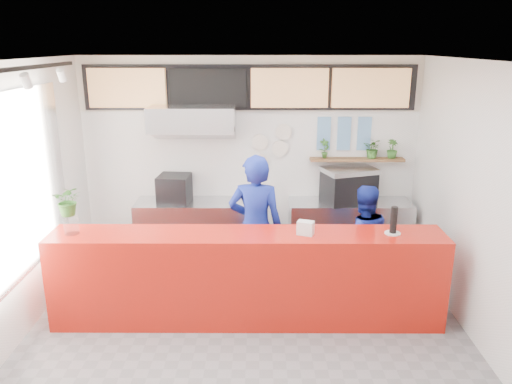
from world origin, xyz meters
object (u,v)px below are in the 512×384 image
at_px(service_counter, 247,277).
at_px(panini_oven, 174,189).
at_px(espresso_machine, 348,187).
at_px(pepper_mill, 394,220).
at_px(staff_center, 256,227).
at_px(staff_right, 362,242).

height_order(service_counter, panini_oven, panini_oven).
xyz_separation_m(service_counter, espresso_machine, (1.46, 1.80, 0.58)).
bearing_deg(pepper_mill, staff_center, 158.27).
xyz_separation_m(espresso_machine, staff_center, (-1.37, -1.18, -0.19)).
relative_size(staff_right, pepper_mill, 4.87).
distance_m(espresso_machine, staff_center, 1.82).
xyz_separation_m(staff_center, pepper_mill, (1.55, -0.62, 0.33)).
relative_size(panini_oven, staff_right, 0.30).
distance_m(panini_oven, staff_center, 1.70).
relative_size(espresso_machine, staff_center, 0.38).
distance_m(panini_oven, pepper_mill, 3.30).
height_order(espresso_machine, staff_right, staff_right).
bearing_deg(staff_center, pepper_mill, 165.20).
distance_m(service_counter, pepper_mill, 1.80).
bearing_deg(espresso_machine, pepper_mill, -102.40).
relative_size(staff_center, pepper_mill, 6.14).
height_order(espresso_machine, staff_center, staff_center).
distance_m(service_counter, staff_center, 0.74).
bearing_deg(panini_oven, pepper_mill, -27.61).
bearing_deg(pepper_mill, panini_oven, 146.88).
xyz_separation_m(staff_center, staff_right, (1.35, 0.01, -0.19)).
relative_size(service_counter, staff_right, 3.02).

